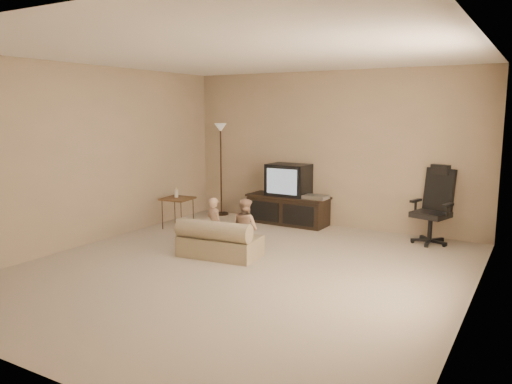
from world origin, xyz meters
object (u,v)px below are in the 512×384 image
(office_chair, at_px, (433,215))
(side_table, at_px, (177,199))
(toddler_left, at_px, (214,225))
(tv_stand, at_px, (288,199))
(toddler_right, at_px, (245,227))
(floor_lamp, at_px, (221,149))
(child_sofa, at_px, (218,242))

(office_chair, bearing_deg, side_table, -147.38)
(office_chair, height_order, toddler_left, office_chair)
(tv_stand, bearing_deg, office_chair, -0.49)
(toddler_right, bearing_deg, tv_stand, -62.67)
(tv_stand, xyz_separation_m, floor_lamp, (-1.39, 0.06, 0.79))
(office_chair, distance_m, side_table, 3.89)
(side_table, height_order, child_sofa, side_table)
(child_sofa, distance_m, toddler_right, 0.39)
(side_table, relative_size, child_sofa, 0.62)
(toddler_right, bearing_deg, office_chair, -119.39)
(child_sofa, xyz_separation_m, toddler_left, (-0.18, 0.18, 0.17))
(office_chair, xyz_separation_m, toddler_left, (-2.43, -1.94, -0.03))
(office_chair, bearing_deg, tv_stand, -165.49)
(floor_lamp, relative_size, toddler_left, 2.24)
(child_sofa, height_order, toddler_right, toddler_right)
(child_sofa, bearing_deg, toddler_left, 130.16)
(floor_lamp, bearing_deg, toddler_right, -49.09)
(side_table, xyz_separation_m, child_sofa, (1.49, -1.02, -0.27))
(floor_lamp, bearing_deg, tv_stand, -2.42)
(floor_lamp, height_order, toddler_right, floor_lamp)
(child_sofa, distance_m, toddler_left, 0.30)
(child_sofa, relative_size, toddler_left, 1.46)
(office_chair, relative_size, toddler_left, 1.51)
(tv_stand, relative_size, office_chair, 1.26)
(tv_stand, bearing_deg, side_table, -138.92)
(side_table, height_order, toddler_left, toddler_left)
(floor_lamp, bearing_deg, office_chair, -2.03)
(tv_stand, relative_size, child_sofa, 1.31)
(toddler_left, xyz_separation_m, toddler_right, (0.45, 0.05, 0.01))
(tv_stand, height_order, office_chair, office_chair)
(office_chair, height_order, child_sofa, office_chair)
(toddler_left, bearing_deg, toddler_right, -156.11)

